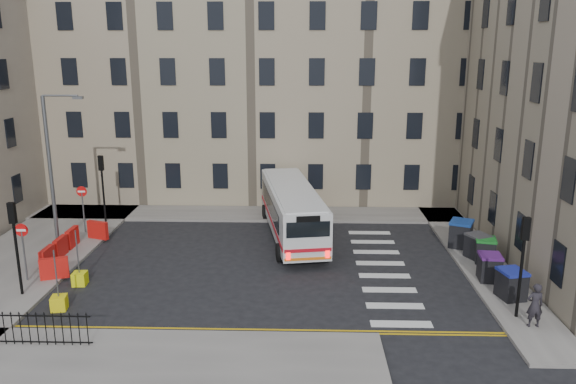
{
  "coord_description": "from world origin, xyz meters",
  "views": [
    {
      "loc": [
        0.16,
        -26.05,
        10.45
      ],
      "look_at": [
        -0.7,
        2.96,
        3.0
      ],
      "focal_mm": 35.0,
      "sensor_mm": 36.0,
      "label": 1
    }
  ],
  "objects_px": {
    "wheelie_bin_e": "(461,234)",
    "pedestrian": "(535,305)",
    "bollard_yellow": "(80,279)",
    "streetlamp": "(50,170)",
    "wheelie_bin_a": "(511,284)",
    "bollard_chevron": "(59,303)",
    "wheelie_bin_d": "(478,246)",
    "bus": "(292,209)",
    "wheelie_bin_c": "(485,250)",
    "wheelie_bin_b": "(489,267)"
  },
  "relations": [
    {
      "from": "wheelie_bin_c",
      "to": "pedestrian",
      "type": "distance_m",
      "value": 6.73
    },
    {
      "from": "bollard_chevron",
      "to": "wheelie_bin_b",
      "type": "bearing_deg",
      "value": 10.01
    },
    {
      "from": "streetlamp",
      "to": "wheelie_bin_a",
      "type": "distance_m",
      "value": 22.99
    },
    {
      "from": "pedestrian",
      "to": "bollard_yellow",
      "type": "height_order",
      "value": "pedestrian"
    },
    {
      "from": "wheelie_bin_a",
      "to": "wheelie_bin_b",
      "type": "relative_size",
      "value": 1.08
    },
    {
      "from": "wheelie_bin_c",
      "to": "bollard_chevron",
      "type": "xyz_separation_m",
      "value": [
        -19.02,
        -5.56,
        -0.47
      ]
    },
    {
      "from": "wheelie_bin_c",
      "to": "bollard_yellow",
      "type": "xyz_separation_m",
      "value": [
        -19.15,
        -3.05,
        -0.47
      ]
    },
    {
      "from": "bus",
      "to": "bollard_yellow",
      "type": "height_order",
      "value": "bus"
    },
    {
      "from": "wheelie_bin_d",
      "to": "pedestrian",
      "type": "height_order",
      "value": "pedestrian"
    },
    {
      "from": "wheelie_bin_a",
      "to": "pedestrian",
      "type": "height_order",
      "value": "pedestrian"
    },
    {
      "from": "streetlamp",
      "to": "wheelie_bin_a",
      "type": "xyz_separation_m",
      "value": [
        21.96,
        -5.78,
        -3.55
      ]
    },
    {
      "from": "wheelie_bin_b",
      "to": "wheelie_bin_e",
      "type": "bearing_deg",
      "value": 96.33
    },
    {
      "from": "wheelie_bin_a",
      "to": "streetlamp",
      "type": "bearing_deg",
      "value": 152.57
    },
    {
      "from": "pedestrian",
      "to": "bollard_chevron",
      "type": "xyz_separation_m",
      "value": [
        -18.8,
        1.16,
        -0.73
      ]
    },
    {
      "from": "streetlamp",
      "to": "pedestrian",
      "type": "xyz_separation_m",
      "value": [
        21.93,
        -8.31,
        -3.31
      ]
    },
    {
      "from": "bollard_yellow",
      "to": "wheelie_bin_b",
      "type": "bearing_deg",
      "value": 2.33
    },
    {
      "from": "wheelie_bin_a",
      "to": "wheelie_bin_b",
      "type": "height_order",
      "value": "wheelie_bin_a"
    },
    {
      "from": "streetlamp",
      "to": "bollard_yellow",
      "type": "relative_size",
      "value": 13.57
    },
    {
      "from": "streetlamp",
      "to": "pedestrian",
      "type": "relative_size",
      "value": 4.64
    },
    {
      "from": "bus",
      "to": "pedestrian",
      "type": "height_order",
      "value": "bus"
    },
    {
      "from": "bus",
      "to": "wheelie_bin_b",
      "type": "relative_size",
      "value": 8.77
    },
    {
      "from": "wheelie_bin_e",
      "to": "bollard_yellow",
      "type": "relative_size",
      "value": 2.73
    },
    {
      "from": "pedestrian",
      "to": "bollard_yellow",
      "type": "xyz_separation_m",
      "value": [
        -18.93,
        3.67,
        -0.73
      ]
    },
    {
      "from": "wheelie_bin_a",
      "to": "pedestrian",
      "type": "bearing_deg",
      "value": -103.5
    },
    {
      "from": "streetlamp",
      "to": "bus",
      "type": "xyz_separation_m",
      "value": [
        12.48,
        2.37,
        -2.68
      ]
    },
    {
      "from": "wheelie_bin_a",
      "to": "bollard_chevron",
      "type": "xyz_separation_m",
      "value": [
        -18.84,
        -1.37,
        -0.48
      ]
    },
    {
      "from": "streetlamp",
      "to": "wheelie_bin_d",
      "type": "bearing_deg",
      "value": -2.81
    },
    {
      "from": "streetlamp",
      "to": "bollard_chevron",
      "type": "bearing_deg",
      "value": -66.39
    },
    {
      "from": "bus",
      "to": "wheelie_bin_d",
      "type": "height_order",
      "value": "bus"
    },
    {
      "from": "wheelie_bin_a",
      "to": "wheelie_bin_e",
      "type": "relative_size",
      "value": 0.81
    },
    {
      "from": "bus",
      "to": "bollard_yellow",
      "type": "bearing_deg",
      "value": -153.23
    },
    {
      "from": "wheelie_bin_d",
      "to": "streetlamp",
      "type": "bearing_deg",
      "value": 152.43
    },
    {
      "from": "wheelie_bin_d",
      "to": "bollard_yellow",
      "type": "height_order",
      "value": "wheelie_bin_d"
    },
    {
      "from": "pedestrian",
      "to": "wheelie_bin_c",
      "type": "bearing_deg",
      "value": -94.86
    },
    {
      "from": "wheelie_bin_b",
      "to": "wheelie_bin_c",
      "type": "bearing_deg",
      "value": 82.68
    },
    {
      "from": "streetlamp",
      "to": "wheelie_bin_a",
      "type": "bearing_deg",
      "value": -14.74
    },
    {
      "from": "bollard_chevron",
      "to": "wheelie_bin_d",
      "type": "bearing_deg",
      "value": 17.87
    },
    {
      "from": "wheelie_bin_e",
      "to": "wheelie_bin_b",
      "type": "bearing_deg",
      "value": -64.23
    },
    {
      "from": "wheelie_bin_d",
      "to": "wheelie_bin_e",
      "type": "height_order",
      "value": "wheelie_bin_e"
    },
    {
      "from": "wheelie_bin_b",
      "to": "bollard_yellow",
      "type": "distance_m",
      "value": 18.67
    },
    {
      "from": "bus",
      "to": "wheelie_bin_c",
      "type": "xyz_separation_m",
      "value": [
        9.67,
        -3.96,
        -0.88
      ]
    },
    {
      "from": "pedestrian",
      "to": "bollard_chevron",
      "type": "distance_m",
      "value": 18.85
    },
    {
      "from": "wheelie_bin_c",
      "to": "wheelie_bin_e",
      "type": "relative_size",
      "value": 0.79
    },
    {
      "from": "streetlamp",
      "to": "wheelie_bin_d",
      "type": "xyz_separation_m",
      "value": [
        21.96,
        -1.08,
        -3.56
      ]
    },
    {
      "from": "wheelie_bin_d",
      "to": "bollard_chevron",
      "type": "xyz_separation_m",
      "value": [
        -18.83,
        -6.07,
        -0.47
      ]
    },
    {
      "from": "bus",
      "to": "wheelie_bin_b",
      "type": "xyz_separation_m",
      "value": [
        9.16,
        -6.25,
        -0.88
      ]
    },
    {
      "from": "wheelie_bin_d",
      "to": "bollard_chevron",
      "type": "distance_m",
      "value": 19.79
    },
    {
      "from": "wheelie_bin_d",
      "to": "bollard_yellow",
      "type": "xyz_separation_m",
      "value": [
        -18.96,
        -3.56,
        -0.47
      ]
    },
    {
      "from": "wheelie_bin_e",
      "to": "pedestrian",
      "type": "height_order",
      "value": "pedestrian"
    },
    {
      "from": "bollard_chevron",
      "to": "wheelie_bin_c",
      "type": "bearing_deg",
      "value": 16.28
    }
  ]
}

